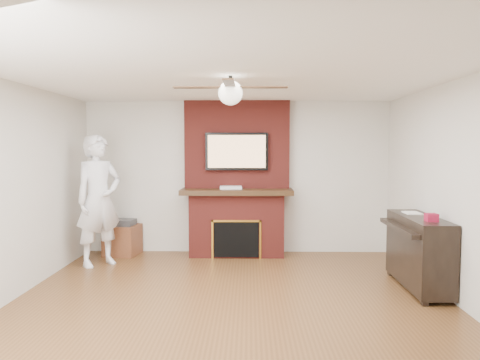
{
  "coord_description": "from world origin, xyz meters",
  "views": [
    {
      "loc": [
        0.2,
        -4.99,
        1.75
      ],
      "look_at": [
        0.08,
        0.9,
        1.33
      ],
      "focal_mm": 35.0,
      "sensor_mm": 36.0,
      "label": 1
    }
  ],
  "objects_px": {
    "person": "(99,200)",
    "side_table": "(123,238)",
    "piano": "(418,250)",
    "fireplace": "(237,194)"
  },
  "relations": [
    {
      "from": "fireplace",
      "to": "side_table",
      "type": "height_order",
      "value": "fireplace"
    },
    {
      "from": "person",
      "to": "piano",
      "type": "relative_size",
      "value": 1.4
    },
    {
      "from": "fireplace",
      "to": "side_table",
      "type": "xyz_separation_m",
      "value": [
        -1.86,
        -0.07,
        -0.73
      ]
    },
    {
      "from": "fireplace",
      "to": "person",
      "type": "xyz_separation_m",
      "value": [
        -2.01,
        -0.74,
        -0.03
      ]
    },
    {
      "from": "side_table",
      "to": "piano",
      "type": "distance_m",
      "value": 4.5
    },
    {
      "from": "person",
      "to": "side_table",
      "type": "bearing_deg",
      "value": 31.16
    },
    {
      "from": "fireplace",
      "to": "person",
      "type": "height_order",
      "value": "fireplace"
    },
    {
      "from": "fireplace",
      "to": "side_table",
      "type": "bearing_deg",
      "value": -177.93
    },
    {
      "from": "piano",
      "to": "person",
      "type": "bearing_deg",
      "value": 166.39
    },
    {
      "from": "fireplace",
      "to": "piano",
      "type": "distance_m",
      "value": 2.96
    }
  ]
}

